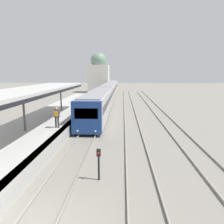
{
  "coord_description": "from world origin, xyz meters",
  "views": [
    {
      "loc": [
        3.0,
        -6.45,
        5.29
      ],
      "look_at": [
        1.98,
        14.0,
        1.67
      ],
      "focal_mm": 35.0,
      "sensor_mm": 36.0,
      "label": 1
    }
  ],
  "objects": [
    {
      "name": "signal_post_near",
      "position": [
        1.83,
        3.75,
        1.02
      ],
      "size": [
        0.2,
        0.21,
        1.62
      ],
      "color": "black",
      "rests_on": "ground_plane"
    },
    {
      "name": "person_on_platform",
      "position": [
        -2.25,
        10.33,
        1.99
      ],
      "size": [
        0.4,
        0.4,
        1.66
      ],
      "color": "#2D2D33",
      "rests_on": "station_platform"
    },
    {
      "name": "platform_canopy",
      "position": [
        -4.3,
        9.17,
        3.99
      ],
      "size": [
        4.0,
        24.51,
        3.11
      ],
      "color": "beige",
      "rests_on": "station_platform"
    },
    {
      "name": "distant_domed_building",
      "position": [
        -3.87,
        55.88,
        5.08
      ],
      "size": [
        5.68,
        5.68,
        11.01
      ],
      "color": "silver",
      "rests_on": "ground_plane"
    },
    {
      "name": "train_near",
      "position": [
        0.0,
        36.92,
        1.75
      ],
      "size": [
        2.53,
        51.76,
        3.16
      ],
      "color": "navy",
      "rests_on": "ground_plane"
    }
  ]
}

